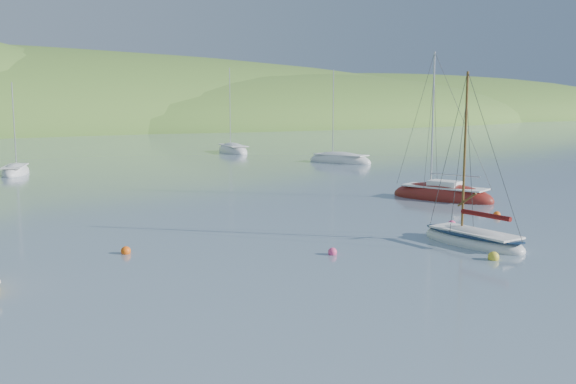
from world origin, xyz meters
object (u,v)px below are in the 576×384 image
daysailer_white (473,240)px  distant_sloop_d (340,161)px  sloop_red (442,196)px  distant_sloop_b (233,151)px  distant_sloop_a (15,172)px

daysailer_white → distant_sloop_d: distant_sloop_d is taller
sloop_red → distant_sloop_b: 47.30m
distant_sloop_b → distant_sloop_d: (2.89, -20.16, -0.01)m
distant_sloop_b → distant_sloop_d: distant_sloop_b is taller
distant_sloop_a → distant_sloop_b: 32.86m
distant_sloop_b → distant_sloop_a: bearing=-146.6°
distant_sloop_a → daysailer_white: bearing=-54.6°
daysailer_white → distant_sloop_b: bearing=71.5°
distant_sloop_b → distant_sloop_d: bearing=-70.0°
distant_sloop_d → daysailer_white: bearing=-139.0°
sloop_red → distant_sloop_b: bearing=61.8°
sloop_red → distant_sloop_d: (11.55, 26.34, -0.02)m
daysailer_white → distant_sloop_d: 43.02m
daysailer_white → distant_sloop_b: size_ratio=0.70×
sloop_red → distant_sloop_a: 40.82m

